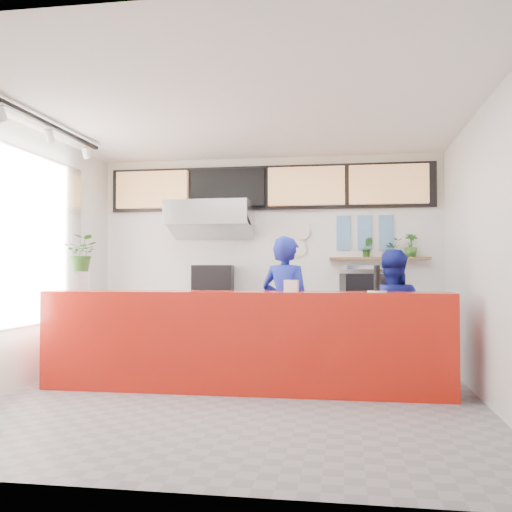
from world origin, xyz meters
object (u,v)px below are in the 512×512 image
Objects in this scene: staff_right at (391,318)px; panini_oven at (213,283)px; staff_center at (286,309)px; service_counter at (243,341)px; pepper_mill at (377,278)px; espresso_machine at (364,288)px.

panini_oven is at bearing -26.66° from staff_right.
staff_center is at bearing -52.33° from panini_oven.
panini_oven is (-0.76, 1.80, 0.60)m from service_counter.
staff_right is at bearing 72.45° from pepper_mill.
service_counter is 0.81m from staff_center.
staff_right is 0.78m from pepper_mill.
service_counter is 2.05m from panini_oven.
staff_center is (0.41, 0.62, 0.32)m from service_counter.
staff_right is at bearing 18.22° from service_counter.
service_counter is at bearing 19.17° from staff_right.
staff_right is (1.23, -0.08, -0.09)m from staff_center.
staff_right reaches higher than panini_oven.
staff_right is (0.27, -1.26, -0.31)m from espresso_machine.
panini_oven is 0.93× the size of espresso_machine.
panini_oven is at bearing 167.79° from espresso_machine.
pepper_mill is at bearing -2.17° from service_counter.
espresso_machine is 2.23× the size of pepper_mill.
panini_oven is at bearing -23.74° from staff_center.
pepper_mill is (1.46, -0.06, 0.70)m from service_counter.
espresso_machine is (2.14, 0.00, -0.06)m from panini_oven.
espresso_machine reaches higher than service_counter.
pepper_mill is at bearing 168.48° from staff_center.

